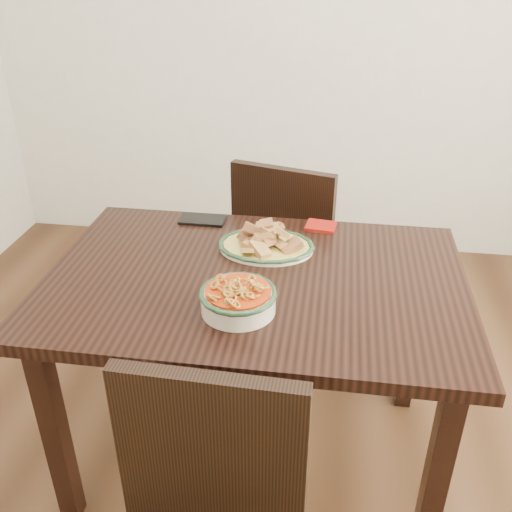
# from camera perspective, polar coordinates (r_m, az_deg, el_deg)

# --- Properties ---
(floor) EXTENTS (3.50, 3.50, 0.00)m
(floor) POSITION_cam_1_polar(r_m,az_deg,el_deg) (2.17, 0.45, -20.29)
(floor) COLOR #362011
(floor) RESTS_ON ground
(wall_back) EXTENTS (3.50, 0.10, 2.60)m
(wall_back) POSITION_cam_1_polar(r_m,az_deg,el_deg) (3.17, 5.36, 22.83)
(wall_back) COLOR silver
(wall_back) RESTS_ON ground
(dining_table) EXTENTS (1.27, 0.85, 0.75)m
(dining_table) POSITION_cam_1_polar(r_m,az_deg,el_deg) (1.78, -0.09, -4.59)
(dining_table) COLOR black
(dining_table) RESTS_ON ground
(chair_far) EXTENTS (0.51, 0.51, 0.89)m
(chair_far) POSITION_cam_1_polar(r_m,az_deg,el_deg) (2.42, 3.40, 0.91)
(chair_far) COLOR black
(chair_far) RESTS_ON ground
(fish_plate) EXTENTS (0.31, 0.24, 0.11)m
(fish_plate) POSITION_cam_1_polar(r_m,az_deg,el_deg) (1.86, 1.02, 1.88)
(fish_plate) COLOR beige
(fish_plate) RESTS_ON dining_table
(noodle_bowl) EXTENTS (0.22, 0.22, 0.08)m
(noodle_bowl) POSITION_cam_1_polar(r_m,az_deg,el_deg) (1.55, -1.80, -4.13)
(noodle_bowl) COLOR beige
(noodle_bowl) RESTS_ON dining_table
(smartphone) EXTENTS (0.16, 0.09, 0.01)m
(smartphone) POSITION_cam_1_polar(r_m,az_deg,el_deg) (2.07, -5.35, 3.62)
(smartphone) COLOR black
(smartphone) RESTS_ON dining_table
(napkin) EXTENTS (0.11, 0.10, 0.01)m
(napkin) POSITION_cam_1_polar(r_m,az_deg,el_deg) (2.03, 6.50, 2.98)
(napkin) COLOR maroon
(napkin) RESTS_ON dining_table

